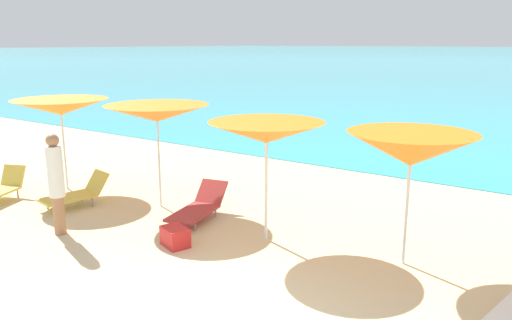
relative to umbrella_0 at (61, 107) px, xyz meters
name	(u,v)px	position (x,y,z in m)	size (l,w,h in m)	color
ground_plane	(441,176)	(6.98, 7.00, -2.13)	(50.00, 100.00, 0.30)	beige
umbrella_0	(61,107)	(0.00, 0.00, 0.00)	(2.27, 2.27, 2.17)	silver
umbrella_1	(157,113)	(2.86, 0.32, 0.04)	(2.37, 2.37, 2.21)	silver
umbrella_2	(266,133)	(5.78, 0.04, -0.03)	(2.14, 2.14, 2.14)	silver
umbrella_3	(411,149)	(8.15, 0.46, -0.11)	(2.15, 2.15, 2.14)	silver
lounge_chair_1	(199,206)	(4.05, 0.20, -1.73)	(0.95, 1.73, 0.62)	#A53333
lounge_chair_3	(77,193)	(1.37, -0.70, -1.68)	(0.84, 1.49, 0.68)	#D8BF4C
lounge_chair_4	(1,187)	(-0.40, -1.41, -1.69)	(1.00, 1.38, 0.69)	#D8BF4C
beachgoer_1	(56,180)	(2.50, -1.90, -0.95)	(0.28, 0.28, 1.88)	#A3704C
cooler_box	(175,237)	(4.65, -1.11, -1.81)	(0.50, 0.36, 0.34)	red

